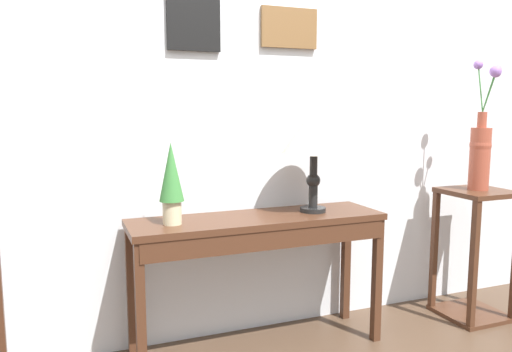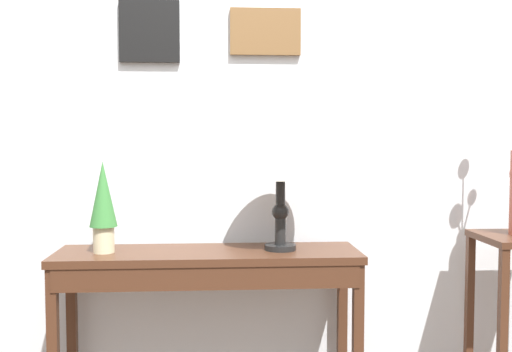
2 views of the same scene
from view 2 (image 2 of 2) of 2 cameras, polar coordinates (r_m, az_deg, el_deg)
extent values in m
cube|color=silver|center=(2.99, -4.41, 6.26)|extent=(9.00, 0.10, 2.80)
cube|color=black|center=(2.99, -10.18, 13.51)|extent=(0.29, 0.02, 0.30)
cube|color=#B47F52|center=(2.98, -10.19, 13.52)|extent=(0.23, 0.01, 0.24)
cube|color=brown|center=(2.98, 0.91, 13.66)|extent=(0.34, 0.02, 0.23)
cube|color=slate|center=(2.97, 0.91, 13.68)|extent=(0.28, 0.01, 0.18)
cube|color=#472819|center=(2.75, -4.61, -7.51)|extent=(1.38, 0.40, 0.03)
cube|color=#472819|center=(2.59, -4.66, -9.73)|extent=(1.32, 0.03, 0.10)
cube|color=#472819|center=(2.78, -18.85, -15.56)|extent=(0.04, 0.04, 0.71)
cube|color=#472819|center=(2.76, 9.72, -15.56)|extent=(0.04, 0.04, 0.71)
cube|color=#472819|center=(3.09, -17.21, -13.60)|extent=(0.04, 0.04, 0.71)
cube|color=#472819|center=(3.07, 8.25, -13.58)|extent=(0.04, 0.04, 0.71)
cylinder|color=black|center=(2.76, 2.34, -6.83)|extent=(0.15, 0.15, 0.02)
cylinder|color=black|center=(2.75, 2.35, -5.01)|extent=(0.05, 0.05, 0.15)
sphere|color=black|center=(2.74, 2.35, -3.43)|extent=(0.08, 0.08, 0.08)
cylinder|color=black|center=(2.73, 2.36, -1.84)|extent=(0.04, 0.04, 0.15)
cone|color=beige|center=(2.72, 2.37, 2.47)|extent=(0.36, 0.36, 0.26)
cylinder|color=beige|center=(2.77, -14.38, -5.92)|extent=(0.09, 0.09, 0.12)
cone|color=#387A38|center=(2.75, -14.45, -1.67)|extent=(0.12, 0.12, 0.29)
cube|color=#472819|center=(2.85, 22.52, -14.03)|extent=(0.04, 0.03, 0.76)
cube|color=#472819|center=(3.14, 19.75, -12.30)|extent=(0.04, 0.04, 0.76)
camera|label=1|loc=(1.05, -78.41, 4.06)|focal=34.71mm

